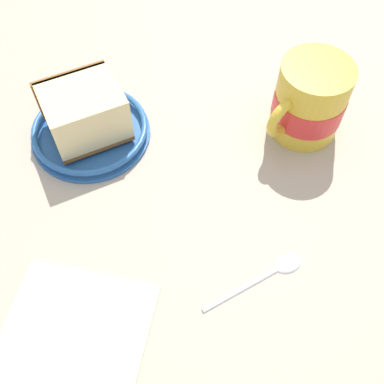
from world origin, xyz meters
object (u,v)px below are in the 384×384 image
object	(u,v)px
cake_slice	(83,113)
tea_mug	(309,101)
teaspoon	(275,270)
folded_napkin	(72,340)
small_plate	(90,134)

from	to	relation	value
cake_slice	tea_mug	xyz separation A→B (cm)	(25.18, 5.42, 0.51)
teaspoon	folded_napkin	bearing A→B (deg)	-151.55
teaspoon	tea_mug	bearing A→B (deg)	83.75
teaspoon	small_plate	bearing A→B (deg)	148.77
teaspoon	cake_slice	bearing A→B (deg)	148.54
tea_mug	small_plate	bearing A→B (deg)	-167.28
cake_slice	small_plate	bearing A→B (deg)	-55.53
tea_mug	folded_napkin	xyz separation A→B (cm)	(-20.12, -29.27, -4.27)
small_plate	folded_napkin	size ratio (longest dim) A/B	1.05
small_plate	teaspoon	world-z (taller)	small_plate
small_plate	tea_mug	xyz separation A→B (cm)	(25.02, 5.65, 3.74)
cake_slice	tea_mug	size ratio (longest dim) A/B	1.21
small_plate	teaspoon	size ratio (longest dim) A/B	1.45
tea_mug	cake_slice	bearing A→B (deg)	-167.85
cake_slice	teaspoon	distance (cm)	27.26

